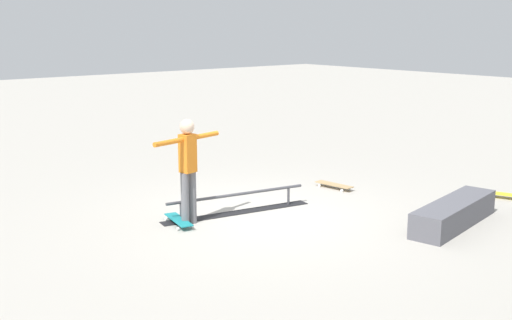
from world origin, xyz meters
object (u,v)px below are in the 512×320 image
loose_skateboard_natural (334,185)px  skateboard_main (179,220)px  skater_main (188,164)px  loose_skateboard_yellow (502,194)px  grind_rail (237,204)px  skate_ledge (454,213)px

loose_skateboard_natural → skateboard_main: bearing=-96.6°
skater_main → loose_skateboard_yellow: 5.88m
grind_rail → skater_main: bearing=10.6°
grind_rail → loose_skateboard_natural: bearing=-166.8°
skate_ledge → loose_skateboard_yellow: bearing=-170.3°
skater_main → loose_skateboard_natural: (-3.44, -0.09, -0.91)m
grind_rail → skateboard_main: size_ratio=3.27×
skateboard_main → loose_skateboard_yellow: (-5.45, 2.46, 0.00)m
grind_rail → skate_ledge: size_ratio=1.23×
skateboard_main → loose_skateboard_yellow: bearing=-102.3°
skate_ledge → loose_skateboard_yellow: (-2.10, -0.36, -0.12)m
grind_rail → skater_main: skater_main is taller
skate_ledge → skater_main: bearing=-40.5°
grind_rail → loose_skateboard_natural: (-2.47, -0.09, -0.08)m
loose_skateboard_natural → skate_ledge: bearing=-11.4°
grind_rail → loose_skateboard_yellow: grind_rail is taller
skate_ledge → grind_rail: bearing=-50.8°
skater_main → skateboard_main: skater_main is taller
skater_main → loose_skateboard_natural: skater_main is taller
grind_rail → skater_main: 1.28m
skate_ledge → loose_skateboard_natural: bearing=-94.8°
skater_main → loose_skateboard_yellow: skater_main is taller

